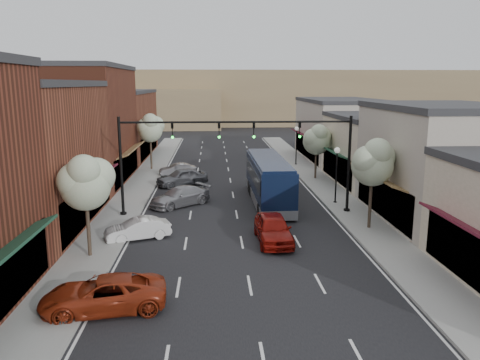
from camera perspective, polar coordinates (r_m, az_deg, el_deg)
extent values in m
plane|color=black|center=(25.96, 0.49, -9.06)|extent=(160.00, 160.00, 0.00)
cube|color=gray|center=(44.21, -12.06, -0.48)|extent=(2.80, 73.00, 0.15)
cube|color=gray|center=(44.82, 9.68, -0.22)|extent=(2.80, 73.00, 0.15)
cube|color=gray|center=(44.02, -10.26, -0.46)|extent=(0.25, 73.00, 0.17)
cube|color=gray|center=(44.53, 7.92, -0.24)|extent=(0.25, 73.00, 0.17)
cube|color=brown|center=(33.11, -25.81, 2.36)|extent=(9.00, 14.00, 9.00)
cube|color=#2D2D30|center=(32.78, -26.55, 10.49)|extent=(9.20, 14.10, 0.40)
cube|color=black|center=(32.30, -18.45, -2.53)|extent=(0.60, 11.90, 2.60)
cube|color=#4C111E|center=(31.78, -17.23, 0.09)|extent=(1.07, 9.80, 0.49)
cube|color=maroon|center=(46.18, -19.35, 6.13)|extent=(9.00, 14.00, 10.50)
cube|color=#2D2D30|center=(46.03, -19.82, 12.89)|extent=(9.20, 14.10, 0.40)
cube|color=black|center=(45.67, -13.97, 1.77)|extent=(0.60, 11.90, 2.60)
cube|color=brown|center=(45.30, -13.07, 3.65)|extent=(1.07, 9.80, 0.49)
cube|color=brown|center=(61.76, -15.24, 6.46)|extent=(9.00, 18.00, 8.00)
cube|color=#2D2D30|center=(61.55, -15.45, 10.35)|extent=(9.20, 18.10, 0.40)
cube|color=black|center=(61.29, -11.27, 4.35)|extent=(0.60, 15.30, 2.60)
cube|color=#183C29|center=(61.02, -10.58, 5.76)|extent=(1.07, 12.60, 0.49)
cube|color=#4C111E|center=(22.10, 26.60, -5.61)|extent=(1.07, 8.40, 0.49)
cube|color=#AB9F93|center=(34.36, 23.41, 1.60)|extent=(8.00, 12.00, 7.50)
cube|color=#2D2D30|center=(33.96, 23.95, 8.17)|extent=(8.20, 12.10, 0.40)
cube|color=black|center=(33.30, 17.41, -2.05)|extent=(0.60, 10.20, 2.60)
cube|color=brown|center=(32.71, 16.26, 0.47)|extent=(1.07, 8.40, 0.49)
cube|color=beige|center=(45.38, 16.62, 3.35)|extent=(8.00, 12.00, 6.00)
cube|color=#2D2D30|center=(45.05, 16.86, 7.38)|extent=(8.20, 12.10, 0.40)
cube|color=black|center=(44.47, 12.03, 1.60)|extent=(0.60, 10.20, 2.60)
cube|color=#183C29|center=(44.04, 11.10, 3.51)|extent=(1.07, 8.40, 0.49)
cube|color=#AB9F93|center=(58.58, 12.03, 5.86)|extent=(8.00, 16.00, 7.00)
cube|color=#2D2D30|center=(58.33, 12.19, 9.47)|extent=(8.20, 16.10, 0.40)
cube|color=black|center=(57.93, 8.41, 4.03)|extent=(0.60, 13.60, 2.60)
cube|color=#4C111E|center=(57.60, 7.67, 5.51)|extent=(1.07, 11.20, 0.49)
cube|color=#7A6647|center=(114.28, -2.53, 10.08)|extent=(120.00, 30.00, 12.00)
cube|color=#7A6647|center=(104.99, -16.35, 8.39)|extent=(50.00, 20.00, 8.00)
cylinder|color=black|center=(34.83, 12.87, -3.67)|extent=(0.44, 0.44, 0.30)
cylinder|color=black|center=(34.11, 13.13, 1.76)|extent=(0.20, 0.20, 7.00)
cylinder|color=black|center=(32.81, 6.61, 7.07)|extent=(8.00, 0.14, 0.14)
imported|color=black|center=(32.94, 7.28, 6.02)|extent=(0.18, 0.46, 1.10)
sphere|color=#19E533|center=(32.86, 7.30, 5.27)|extent=(0.18, 0.18, 0.18)
imported|color=black|center=(32.50, 1.69, 6.04)|extent=(0.18, 0.46, 1.10)
sphere|color=#19E533|center=(32.43, 1.71, 5.28)|extent=(0.18, 0.18, 0.18)
cylinder|color=black|center=(34.07, -14.01, -4.07)|extent=(0.44, 0.44, 0.30)
cylinder|color=black|center=(33.34, -14.30, 1.48)|extent=(0.20, 0.20, 7.00)
cylinder|color=black|center=(32.42, -7.57, 6.99)|extent=(8.00, 0.14, 0.14)
imported|color=black|center=(32.50, -8.25, 5.92)|extent=(0.18, 0.46, 1.10)
sphere|color=#19E533|center=(32.43, -8.24, 5.16)|extent=(0.18, 0.18, 0.18)
imported|color=black|center=(32.38, -2.57, 6.01)|extent=(0.18, 0.46, 1.10)
sphere|color=#19E533|center=(32.31, -2.56, 5.25)|extent=(0.18, 0.18, 0.18)
cylinder|color=#47382B|center=(30.80, 15.60, -2.54)|extent=(0.20, 0.20, 3.71)
sphere|color=#9AB78C|center=(30.33, 15.83, 1.71)|extent=(2.60, 2.60, 2.60)
sphere|color=#9AB78C|center=(30.71, 16.58, 2.66)|extent=(2.00, 2.00, 2.00)
sphere|color=#9AB78C|center=(29.87, 15.33, 2.27)|extent=(1.90, 1.90, 1.90)
sphere|color=#9AB78C|center=(29.76, 16.43, 3.30)|extent=(1.70, 1.70, 1.70)
cylinder|color=#47382B|center=(45.94, 9.21, 2.10)|extent=(0.20, 0.20, 3.33)
sphere|color=#9AB78C|center=(45.65, 9.30, 4.68)|extent=(2.60, 2.60, 2.60)
sphere|color=#9AB78C|center=(46.00, 9.84, 5.23)|extent=(2.00, 2.00, 2.00)
sphere|color=#9AB78C|center=(45.24, 8.90, 5.02)|extent=(1.90, 1.90, 1.90)
sphere|color=#9AB78C|center=(45.09, 9.59, 5.65)|extent=(1.70, 1.70, 1.70)
cylinder|color=#47382B|center=(26.21, -18.01, -5.39)|extent=(0.20, 0.20, 3.52)
sphere|color=#9AB78C|center=(25.67, -18.32, -0.69)|extent=(2.60, 2.60, 2.60)
sphere|color=#9AB78C|center=(25.74, -17.14, 0.42)|extent=(2.00, 2.00, 2.00)
sphere|color=#9AB78C|center=(25.43, -19.41, -0.12)|extent=(1.90, 1.90, 1.90)
sphere|color=#9AB78C|center=(25.00, -18.52, 1.04)|extent=(1.70, 1.70, 1.70)
cylinder|color=#47382B|center=(51.19, -10.79, 3.31)|extent=(0.20, 0.20, 3.84)
sphere|color=#9AB78C|center=(50.90, -10.89, 5.98)|extent=(2.60, 2.60, 2.60)
sphere|color=#9AB78C|center=(51.09, -10.31, 6.57)|extent=(2.00, 2.00, 2.00)
sphere|color=#9AB78C|center=(50.63, -11.41, 6.34)|extent=(1.90, 1.90, 1.90)
sphere|color=#9AB78C|center=(50.31, -10.90, 7.02)|extent=(1.70, 1.70, 1.70)
cylinder|color=black|center=(37.11, 11.51, -2.74)|extent=(0.28, 0.28, 0.20)
cylinder|color=black|center=(36.69, 11.63, 0.13)|extent=(0.12, 0.12, 4.00)
sphere|color=white|center=(36.32, 11.78, 3.57)|extent=(0.44, 0.44, 0.44)
cylinder|color=black|center=(53.84, 6.82, 1.88)|extent=(0.28, 0.28, 0.20)
cylinder|color=black|center=(53.55, 6.87, 3.88)|extent=(0.12, 0.12, 4.00)
sphere|color=white|center=(53.30, 6.93, 6.25)|extent=(0.44, 0.44, 0.44)
cube|color=black|center=(36.56, 3.51, 0.15)|extent=(2.64, 11.51, 2.90)
cube|color=#595B60|center=(36.86, 3.48, -1.94)|extent=(2.66, 11.53, 0.67)
cube|color=black|center=(36.49, 3.51, 0.76)|extent=(2.69, 10.60, 1.05)
cube|color=black|center=(36.29, 3.54, 2.47)|extent=(2.44, 11.05, 0.24)
cube|color=black|center=(30.94, 4.90, -0.88)|extent=(1.99, 0.11, 1.15)
cylinder|color=black|center=(32.87, 2.44, -3.67)|extent=(0.32, 1.00, 0.99)
cylinder|color=black|center=(33.20, 6.32, -3.58)|extent=(0.32, 1.00, 0.99)
cylinder|color=black|center=(40.26, 1.21, -0.79)|extent=(0.32, 1.00, 0.99)
cylinder|color=black|center=(40.53, 4.39, -0.74)|extent=(0.32, 1.00, 0.99)
cylinder|color=black|center=(38.96, 1.39, -1.22)|extent=(0.32, 1.00, 0.99)
cylinder|color=black|center=(39.24, 4.68, -1.16)|extent=(0.32, 1.00, 0.99)
imported|color=maroon|center=(27.71, 4.07, -5.93)|extent=(2.08, 4.90, 1.65)
imported|color=maroon|center=(20.56, -16.31, -13.21)|extent=(5.40, 3.11, 1.42)
imported|color=silver|center=(28.86, -12.35, -5.85)|extent=(4.09, 2.61, 1.27)
imported|color=gray|center=(36.07, -7.32, -2.00)|extent=(5.10, 4.75, 1.44)
imported|color=#525459|center=(43.01, -7.10, 0.35)|extent=(5.06, 3.84, 1.61)
imported|color=#A5A5AB|center=(47.98, -7.60, 1.28)|extent=(3.90, 2.13, 1.22)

